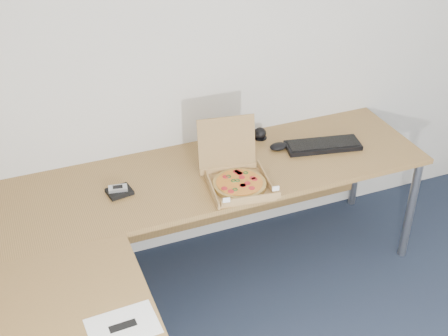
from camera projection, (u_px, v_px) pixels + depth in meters
name	position (u px, v px, depth m)	size (l,w,h in m)	color
desk	(176.00, 236.00, 2.95)	(2.50, 2.20, 0.73)	olive
pizza_box	(238.00, 180.00, 3.24)	(0.32, 0.37, 0.32)	#AC824B
drinking_glass	(236.00, 132.00, 3.63)	(0.07, 0.07, 0.12)	white
keyboard	(323.00, 145.00, 3.59)	(0.44, 0.16, 0.03)	black
mouse	(279.00, 146.00, 3.57)	(0.11, 0.07, 0.04)	black
wallet	(120.00, 192.00, 3.20)	(0.13, 0.10, 0.02)	black
phone	(118.00, 188.00, 3.19)	(0.10, 0.05, 0.02)	#B2B5BA
paper_sheet	(123.00, 326.00, 2.43)	(0.28, 0.20, 0.00)	white
dome_speaker	(260.00, 133.00, 3.67)	(0.09, 0.09, 0.07)	black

